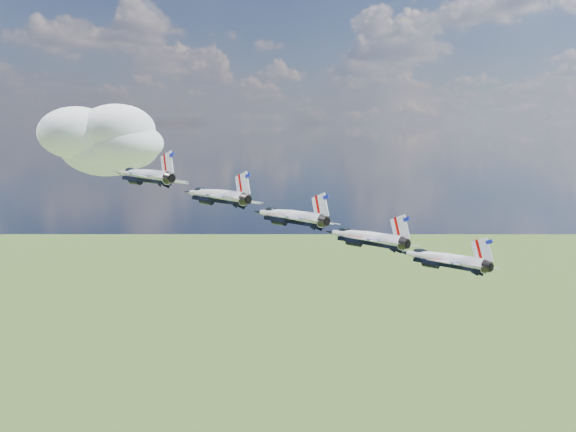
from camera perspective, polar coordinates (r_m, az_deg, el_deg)
cloud_far at (r=304.93m, az=-16.54°, el=6.45°), size 67.12×52.74×26.37m
jet_0 at (r=90.93m, az=-12.82°, el=3.55°), size 12.12×15.57×6.18m
jet_1 at (r=87.98m, az=-6.58°, el=1.83°), size 12.12×15.57×6.18m
jet_2 at (r=86.21m, az=-0.00°, el=-0.00°), size 12.12×15.57×6.18m
jet_3 at (r=85.71m, az=6.75°, el=-1.88°), size 12.12×15.57×6.18m
jet_4 at (r=86.49m, az=13.49°, el=-3.73°), size 12.12×15.57×6.18m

